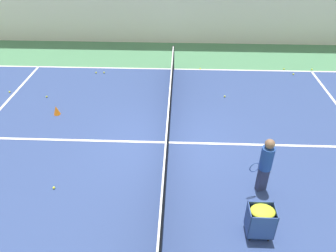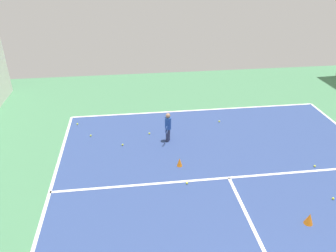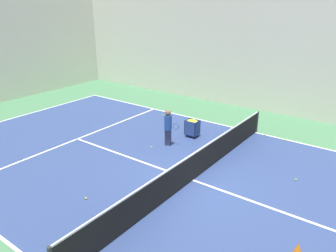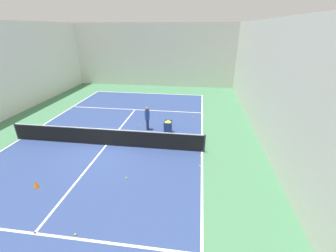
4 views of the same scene
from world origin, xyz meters
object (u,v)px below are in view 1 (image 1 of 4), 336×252
Objects in this scene: tennis_net at (168,128)px; coach_at_net at (266,162)px; ball_cart at (261,217)px; training_cone_0 at (56,110)px.

tennis_net is 3.21m from coach_at_net.
tennis_net is at bearing -57.77° from coach_at_net.
tennis_net reaches higher than ball_cart.
coach_at_net reaches higher than ball_cart.
ball_cart is at bearing 56.94° from coach_at_net.
ball_cart is 7.95m from training_cone_0.
training_cone_0 is at bearing -110.66° from tennis_net.
coach_at_net is 4.80× the size of training_cone_0.
ball_cart is at bearing 51.78° from training_cone_0.
tennis_net is 4.03m from ball_cart.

